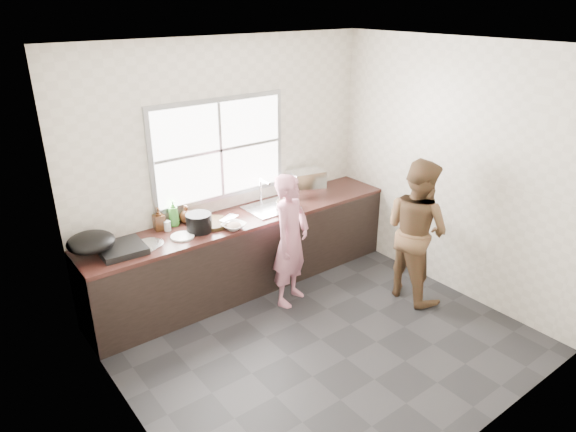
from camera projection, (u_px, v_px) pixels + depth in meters
floor at (321, 340)px, 4.95m from camera, size 3.60×3.20×0.01m
ceiling at (330, 45)px, 3.89m from camera, size 3.60×3.20×0.01m
wall_back at (228, 166)px, 5.59m from camera, size 3.60×0.01×2.70m
wall_left at (120, 274)px, 3.41m from camera, size 0.01×3.20×2.70m
wall_right at (453, 171)px, 5.43m from camera, size 0.01×3.20×2.70m
wall_front at (492, 287)px, 3.25m from camera, size 3.60×0.01×2.70m
cabinet at (246, 253)px, 5.73m from camera, size 3.60×0.62×0.82m
countertop at (245, 218)px, 5.56m from camera, size 3.60×0.64×0.04m
sink at (271, 208)px, 5.75m from camera, size 0.55×0.45×0.02m
faucet at (261, 191)px, 5.84m from camera, size 0.02×0.02×0.30m
window_frame at (219, 150)px, 5.44m from camera, size 1.60×0.05×1.10m
window_glazing at (221, 150)px, 5.43m from camera, size 1.50×0.01×1.00m
woman at (291, 244)px, 5.34m from camera, size 0.58×0.49×1.34m
person_side at (416, 230)px, 5.41m from camera, size 0.63×0.79×1.56m
cutting_board at (212, 223)px, 5.33m from camera, size 0.43×0.43×0.04m
cleaver at (229, 218)px, 5.39m from camera, size 0.25×0.20×0.01m
bowl_mince at (234, 226)px, 5.24m from camera, size 0.28×0.28×0.06m
bowl_crabs at (287, 205)px, 5.74m from camera, size 0.25×0.25×0.07m
bowl_held at (283, 211)px, 5.59m from camera, size 0.23×0.23×0.06m
black_pot at (199, 223)px, 5.16m from camera, size 0.32×0.32×0.19m
plate_food at (182, 236)px, 5.05m from camera, size 0.28×0.28×0.02m
bottle_green at (173, 213)px, 5.26m from camera, size 0.12×0.12×0.28m
bottle_brown_tall at (159, 220)px, 5.19m from camera, size 0.10×0.11×0.22m
bottle_brown_short at (186, 215)px, 5.37m from camera, size 0.14×0.14×0.17m
glass_jar at (167, 226)px, 5.19m from camera, size 0.09×0.09×0.10m
burner at (122, 249)px, 4.76m from camera, size 0.42×0.42×0.06m
wok at (91, 242)px, 4.64m from camera, size 0.54×0.54×0.16m
dish_rack at (306, 183)px, 6.09m from camera, size 0.45×0.35×0.30m
pot_lid_left at (143, 248)px, 4.83m from camera, size 0.35×0.35×0.01m
pot_lid_right at (149, 244)px, 4.90m from camera, size 0.30×0.30×0.01m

